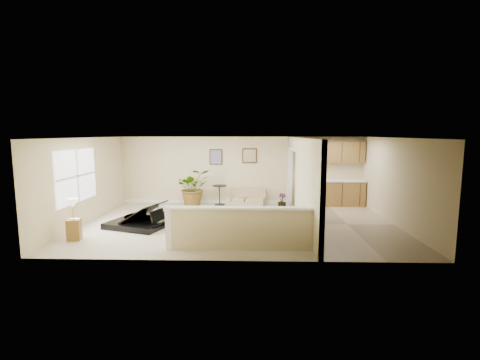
{
  "coord_description": "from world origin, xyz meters",
  "views": [
    {
      "loc": [
        0.35,
        -9.9,
        2.62
      ],
      "look_at": [
        0.03,
        0.4,
        1.23
      ],
      "focal_mm": 26.0,
      "sensor_mm": 36.0,
      "label": 1
    }
  ],
  "objects_px": {
    "lamp_stand": "(74,222)",
    "piano_bench": "(181,218)",
    "small_plant": "(282,202)",
    "accent_table": "(220,192)",
    "palm_plant": "(193,187)",
    "loveseat": "(246,197)",
    "piano": "(139,203)"
  },
  "relations": [
    {
      "from": "palm_plant",
      "to": "small_plant",
      "type": "distance_m",
      "value": 3.26
    },
    {
      "from": "loveseat",
      "to": "palm_plant",
      "type": "bearing_deg",
      "value": -166.78
    },
    {
      "from": "loveseat",
      "to": "lamp_stand",
      "type": "xyz_separation_m",
      "value": [
        -4.21,
        -4.31,
        0.14
      ]
    },
    {
      "from": "loveseat",
      "to": "piano",
      "type": "bearing_deg",
      "value": -124.63
    },
    {
      "from": "palm_plant",
      "to": "lamp_stand",
      "type": "height_order",
      "value": "palm_plant"
    },
    {
      "from": "piano_bench",
      "to": "piano",
      "type": "bearing_deg",
      "value": 169.23
    },
    {
      "from": "accent_table",
      "to": "lamp_stand",
      "type": "height_order",
      "value": "lamp_stand"
    },
    {
      "from": "piano_bench",
      "to": "small_plant",
      "type": "relative_size",
      "value": 1.46
    },
    {
      "from": "accent_table",
      "to": "small_plant",
      "type": "height_order",
      "value": "accent_table"
    },
    {
      "from": "piano_bench",
      "to": "loveseat",
      "type": "relative_size",
      "value": 0.52
    },
    {
      "from": "loveseat",
      "to": "accent_table",
      "type": "height_order",
      "value": "loveseat"
    },
    {
      "from": "palm_plant",
      "to": "lamp_stand",
      "type": "distance_m",
      "value": 4.84
    },
    {
      "from": "piano_bench",
      "to": "palm_plant",
      "type": "relative_size",
      "value": 0.52
    },
    {
      "from": "lamp_stand",
      "to": "piano_bench",
      "type": "bearing_deg",
      "value": 26.89
    },
    {
      "from": "piano",
      "to": "loveseat",
      "type": "height_order",
      "value": "piano"
    },
    {
      "from": "piano_bench",
      "to": "accent_table",
      "type": "height_order",
      "value": "accent_table"
    },
    {
      "from": "loveseat",
      "to": "accent_table",
      "type": "relative_size",
      "value": 2.06
    },
    {
      "from": "piano",
      "to": "small_plant",
      "type": "distance_m",
      "value": 4.92
    },
    {
      "from": "piano_bench",
      "to": "accent_table",
      "type": "relative_size",
      "value": 1.07
    },
    {
      "from": "piano",
      "to": "piano_bench",
      "type": "bearing_deg",
      "value": 7.76
    },
    {
      "from": "accent_table",
      "to": "piano_bench",
      "type": "bearing_deg",
      "value": -104.4
    },
    {
      "from": "palm_plant",
      "to": "loveseat",
      "type": "bearing_deg",
      "value": 0.93
    },
    {
      "from": "piano",
      "to": "piano_bench",
      "type": "xyz_separation_m",
      "value": [
        1.25,
        -0.24,
        -0.36
      ]
    },
    {
      "from": "palm_plant",
      "to": "lamp_stand",
      "type": "relative_size",
      "value": 1.45
    },
    {
      "from": "palm_plant",
      "to": "piano",
      "type": "bearing_deg",
      "value": -111.23
    },
    {
      "from": "piano",
      "to": "piano_bench",
      "type": "distance_m",
      "value": 1.32
    },
    {
      "from": "piano_bench",
      "to": "lamp_stand",
      "type": "distance_m",
      "value": 2.72
    },
    {
      "from": "piano",
      "to": "piano_bench",
      "type": "relative_size",
      "value": 2.78
    },
    {
      "from": "loveseat",
      "to": "accent_table",
      "type": "distance_m",
      "value": 1.01
    },
    {
      "from": "accent_table",
      "to": "palm_plant",
      "type": "relative_size",
      "value": 0.49
    },
    {
      "from": "piano_bench",
      "to": "small_plant",
      "type": "xyz_separation_m",
      "value": [
        3.04,
        2.6,
        -0.03
      ]
    },
    {
      "from": "accent_table",
      "to": "small_plant",
      "type": "bearing_deg",
      "value": -12.72
    }
  ]
}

